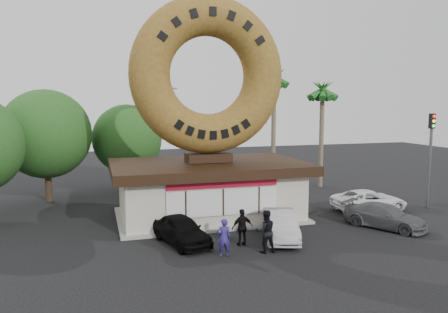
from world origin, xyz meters
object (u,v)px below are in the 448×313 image
person_right (242,227)px  car_white (369,200)px  car_grey (385,216)px  giant_donut (208,75)px  person_center (266,231)px  street_lamp (154,132)px  car_black (181,230)px  donut_shop (208,187)px  car_silver (280,225)px  person_left (224,238)px  traffic_signal (431,148)px

person_right → car_white: bearing=-160.2°
car_grey → car_white: car_white is taller
person_right → car_grey: (8.36, 0.62, -0.24)m
giant_donut → person_center: (0.90, -6.80, -7.32)m
street_lamp → car_black: street_lamp is taller
donut_shop → car_grey: 9.96m
car_silver → giant_donut: bearing=131.4°
street_lamp → car_grey: bearing=-55.2°
street_lamp → person_left: 17.21m
person_left → car_grey: bearing=-164.9°
street_lamp → car_silver: 16.17m
giant_donut → car_silver: giant_donut is taller
donut_shop → street_lamp: (-1.86, 10.02, 2.72)m
person_center → giant_donut: bearing=-77.1°
giant_donut → person_left: giant_donut is taller
person_center → person_right: person_center is taller
car_grey → traffic_signal: bearing=-2.6°
giant_donut → person_right: size_ratio=5.10×
street_lamp → person_center: bearing=-80.7°
car_silver → person_right: bearing=-151.3°
car_silver → car_grey: (6.22, 0.17, -0.06)m
giant_donut → street_lamp: size_ratio=1.12×
person_center → car_silver: 2.21m
person_right → giant_donut: bearing=-91.0°
donut_shop → car_silver: 5.75m
donut_shop → traffic_signal: bearing=-8.1°
person_right → traffic_signal: bearing=-168.4°
person_center → car_black: 4.11m
person_left → car_silver: person_left is taller
car_silver → street_lamp: bearing=122.4°
traffic_signal → person_right: traffic_signal is taller
traffic_signal → person_left: bearing=-162.4°
traffic_signal → car_grey: bearing=-151.3°
person_left → car_grey: (9.63, 1.82, -0.22)m
giant_donut → car_silver: size_ratio=2.10×
person_right → person_center: bearing=117.1°
donut_shop → person_left: size_ratio=6.55×
person_left → car_black: person_left is taller
traffic_signal → donut_shop: bearing=171.9°
traffic_signal → person_right: size_ratio=3.45×
donut_shop → person_center: bearing=-82.4°
donut_shop → person_right: 5.66m
person_center → person_right: (-0.70, 1.20, -0.09)m
person_center → car_silver: (1.45, 1.65, -0.27)m
person_right → person_left: bearing=40.3°
giant_donut → car_white: (10.02, -1.48, -7.63)m
person_center → car_white: (9.13, 5.33, -0.32)m
donut_shop → person_left: bearing=-98.9°
person_left → giant_donut: bearing=-94.5°
giant_donut → traffic_signal: size_ratio=1.48×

